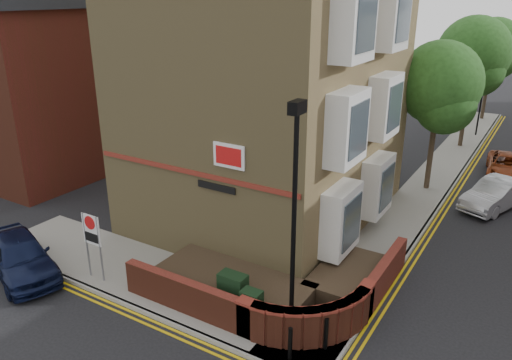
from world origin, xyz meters
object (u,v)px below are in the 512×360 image
object	(u,v)px
lamppost	(294,226)
silver_car_near	(496,194)
utility_cabinet_large	(233,293)
zone_sign	(92,235)
navy_hatchback	(20,255)

from	to	relation	value
lamppost	silver_car_near	size ratio (longest dim) A/B	1.64
lamppost	silver_car_near	xyz separation A→B (m)	(3.40, 12.22, -2.71)
utility_cabinet_large	silver_car_near	bearing A→B (deg)	66.38
utility_cabinet_large	zone_sign	distance (m)	4.86
zone_sign	utility_cabinet_large	bearing A→B (deg)	9.69
silver_car_near	utility_cabinet_large	bearing A→B (deg)	-92.76
utility_cabinet_large	navy_hatchback	bearing A→B (deg)	-165.79
lamppost	utility_cabinet_large	distance (m)	3.24
lamppost	zone_sign	xyz separation A→B (m)	(-6.60, -0.70, -1.70)
lamppost	navy_hatchback	distance (m)	9.54
lamppost	utility_cabinet_large	bearing A→B (deg)	176.99
navy_hatchback	silver_car_near	world-z (taller)	navy_hatchback
zone_sign	navy_hatchback	size ratio (longest dim) A/B	0.54
utility_cabinet_large	lamppost	bearing A→B (deg)	-3.01
zone_sign	silver_car_near	size ratio (longest dim) A/B	0.57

